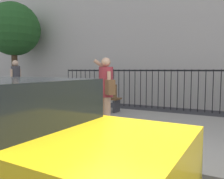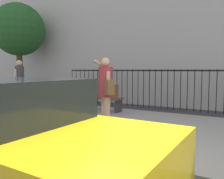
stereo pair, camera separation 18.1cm
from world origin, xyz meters
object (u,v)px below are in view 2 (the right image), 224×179
Objects in this scene: taxi_yellow at (8,137)px; pedestrian_walking at (20,80)px; pedestrian_on_phone at (106,88)px; street_tree_near at (19,30)px; street_bench at (100,97)px.

taxi_yellow is 2.35× the size of pedestrian_walking.
pedestrian_walking is at bearing 163.38° from pedestrian_on_phone.
taxi_yellow is 10.47m from street_tree_near.
street_bench is 0.32× the size of street_tree_near.
taxi_yellow reaches higher than street_bench.
taxi_yellow is at bearing -39.70° from pedestrian_walking.
pedestrian_on_phone is 2.61m from street_bench.
pedestrian_walking is (-4.93, 1.47, 0.04)m from pedestrian_on_phone.
pedestrian_on_phone is 8.68m from street_tree_near.
pedestrian_walking is 1.13× the size of street_bench.
street_tree_near is at bearing 166.04° from street_bench.
street_bench is at bearing -13.96° from street_tree_near.
pedestrian_walking reaches higher than taxi_yellow.
street_tree_near reaches higher than pedestrian_walking.
pedestrian_walking is (-5.18, 4.30, 0.49)m from taxi_yellow.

